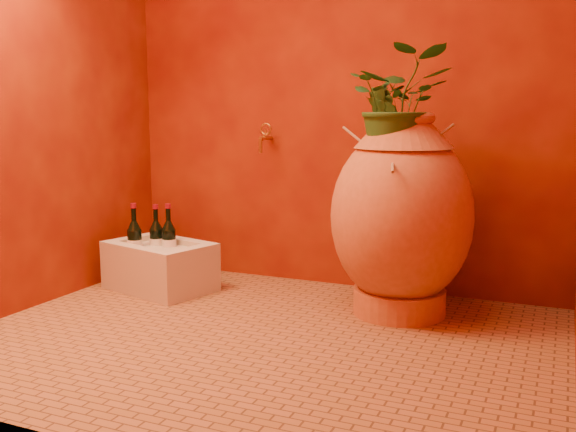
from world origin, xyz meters
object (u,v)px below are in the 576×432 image
at_px(wine_bottle_b, 157,241).
at_px(amphora, 401,216).
at_px(stone_basin, 160,267).
at_px(wine_bottle_a, 135,242).
at_px(wine_bottle_c, 169,242).
at_px(wall_tap, 265,137).

bearing_deg(wine_bottle_b, amphora, 1.68).
distance_m(amphora, stone_basin, 1.37).
relative_size(stone_basin, wine_bottle_b, 2.01).
distance_m(wine_bottle_a, wine_bottle_b, 0.13).
distance_m(amphora, wine_bottle_c, 1.31).
bearing_deg(amphora, stone_basin, -175.63).
relative_size(amphora, wall_tap, 5.80).
relative_size(amphora, wine_bottle_a, 2.88).
bearing_deg(wine_bottle_c, stone_basin, -119.68).
relative_size(stone_basin, wine_bottle_a, 1.91).
xyz_separation_m(stone_basin, wall_tap, (0.44, 0.42, 0.71)).
relative_size(amphora, wine_bottle_b, 3.03).
bearing_deg(wine_bottle_b, wine_bottle_c, -6.18).
xyz_separation_m(amphora, wine_bottle_c, (-1.29, -0.05, -0.22)).
distance_m(amphora, wine_bottle_a, 1.47).
distance_m(amphora, wine_bottle_b, 1.39).
xyz_separation_m(stone_basin, wine_bottle_c, (0.03, 0.05, 0.14)).
relative_size(amphora, wine_bottle_c, 2.93).
distance_m(wine_bottle_c, wall_tap, 0.80).
height_order(amphora, wine_bottle_a, amphora).
xyz_separation_m(stone_basin, wine_bottle_b, (-0.06, 0.06, 0.13)).
bearing_deg(stone_basin, wine_bottle_b, 135.34).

